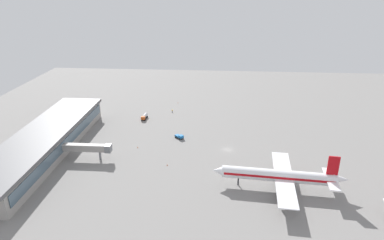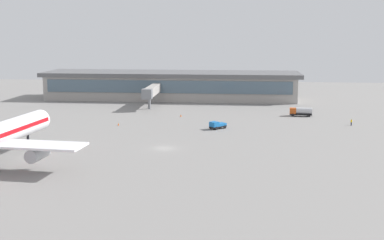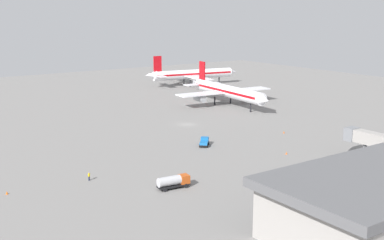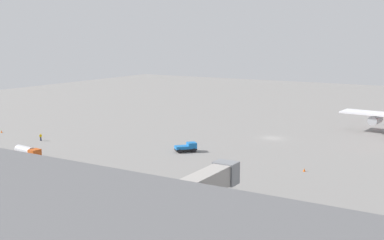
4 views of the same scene
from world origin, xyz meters
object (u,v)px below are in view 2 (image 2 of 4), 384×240
safety_cone_near_gate (181,115)px  safety_cone_mid_apron (118,124)px  ground_crew_worker (351,122)px  fuel_truck (301,111)px  pushback_tractor (217,125)px

safety_cone_near_gate → safety_cone_mid_apron: 20.98m
ground_crew_worker → safety_cone_mid_apron: (60.12, 5.84, -0.55)m
fuel_truck → safety_cone_mid_apron: (48.78, 19.25, -1.09)m
ground_crew_worker → safety_cone_mid_apron: ground_crew_worker is taller
fuel_truck → safety_cone_near_gate: 34.56m
pushback_tractor → safety_cone_near_gate: size_ratio=7.56×
ground_crew_worker → pushback_tractor: bearing=35.1°
pushback_tractor → safety_cone_near_gate: pushback_tractor is taller
fuel_truck → pushback_tractor: bearing=49.4°
pushback_tractor → safety_cone_mid_apron: pushback_tractor is taller
fuel_truck → safety_cone_near_gate: bearing=13.3°
ground_crew_worker → safety_cone_mid_apron: 60.40m
safety_cone_near_gate → fuel_truck: bearing=-173.2°
safety_cone_near_gate → safety_cone_mid_apron: (14.48, 15.19, 0.00)m
fuel_truck → ground_crew_worker: bearing=136.8°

